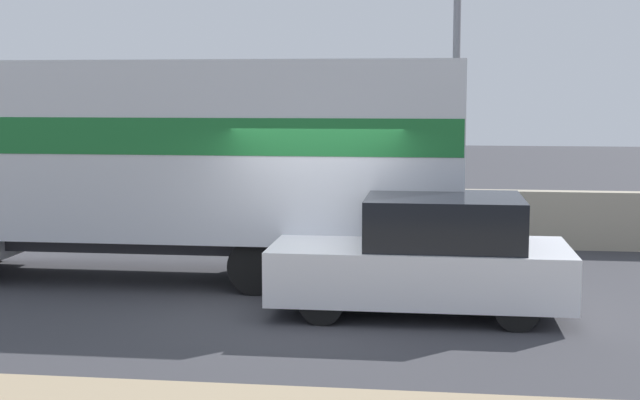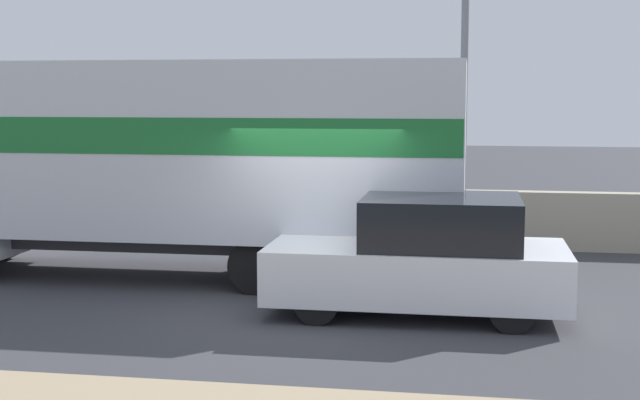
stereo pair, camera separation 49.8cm
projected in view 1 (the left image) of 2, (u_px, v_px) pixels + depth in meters
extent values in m
plane|color=#38383D|center=(310.00, 312.00, 12.32)|extent=(80.00, 80.00, 0.00)
cube|color=#A39984|center=(349.00, 216.00, 17.75)|extent=(60.00, 0.35, 1.13)
cylinder|color=slate|center=(457.00, 56.00, 16.41)|extent=(0.14, 0.14, 7.38)
cube|color=#2D2D33|center=(235.00, 241.00, 14.33)|extent=(7.20, 1.30, 0.25)
cube|color=silver|center=(234.00, 149.00, 14.16)|extent=(7.20, 2.37, 2.73)
cube|color=#19662D|center=(234.00, 133.00, 14.13)|extent=(7.16, 2.39, 0.55)
cylinder|color=black|center=(352.00, 269.00, 13.16)|extent=(0.85, 0.28, 0.85)
cylinder|color=black|center=(362.00, 247.00, 15.05)|extent=(0.85, 0.28, 0.85)
cylinder|color=black|center=(256.00, 266.00, 13.35)|extent=(0.85, 0.28, 0.85)
cylinder|color=black|center=(279.00, 245.00, 15.23)|extent=(0.85, 0.28, 0.85)
cube|color=silver|center=(419.00, 271.00, 12.22)|extent=(4.03, 1.88, 0.73)
cube|color=black|center=(444.00, 221.00, 12.10)|extent=(2.10, 1.73, 0.67)
cylinder|color=black|center=(322.00, 302.00, 11.61)|extent=(0.58, 0.20, 0.58)
cylinder|color=black|center=(336.00, 277.00, 13.22)|extent=(0.58, 0.20, 0.58)
cylinder|color=black|center=(517.00, 308.00, 11.29)|extent=(0.58, 0.20, 0.58)
cylinder|color=black|center=(507.00, 281.00, 12.90)|extent=(0.58, 0.20, 0.58)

